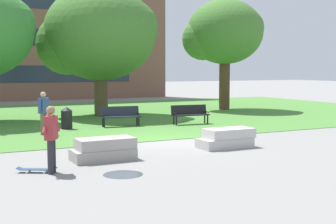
{
  "coord_description": "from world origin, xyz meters",
  "views": [
    {
      "loc": [
        -7.61,
        -15.21,
        2.64
      ],
      "look_at": [
        -0.61,
        -1.4,
        1.2
      ],
      "focal_mm": 50.0,
      "sensor_mm": 36.0,
      "label": 1
    }
  ],
  "objects_px": {
    "concrete_block_center": "(104,149)",
    "person_bystander_near_lawn": "(44,111)",
    "park_bench_near_left": "(120,115)",
    "person_skateboarder": "(51,135)",
    "skateboard": "(37,169)",
    "park_bench_near_right": "(190,113)",
    "concrete_block_left": "(227,138)",
    "trash_bin": "(67,118)"
  },
  "relations": [
    {
      "from": "concrete_block_left",
      "to": "person_skateboarder",
      "type": "xyz_separation_m",
      "value": [
        -6.14,
        -1.25,
        0.66
      ]
    },
    {
      "from": "concrete_block_center",
      "to": "concrete_block_left",
      "type": "bearing_deg",
      "value": 2.66
    },
    {
      "from": "trash_bin",
      "to": "concrete_block_center",
      "type": "bearing_deg",
      "value": -96.38
    },
    {
      "from": "concrete_block_left",
      "to": "trash_bin",
      "type": "height_order",
      "value": "trash_bin"
    },
    {
      "from": "park_bench_near_right",
      "to": "person_bystander_near_lawn",
      "type": "relative_size",
      "value": 1.08
    },
    {
      "from": "person_skateboarder",
      "to": "concrete_block_center",
      "type": "bearing_deg",
      "value": 30.8
    },
    {
      "from": "concrete_block_left",
      "to": "concrete_block_center",
      "type": "bearing_deg",
      "value": -177.34
    },
    {
      "from": "person_skateboarder",
      "to": "park_bench_near_left",
      "type": "relative_size",
      "value": 0.92
    },
    {
      "from": "park_bench_near_right",
      "to": "person_bystander_near_lawn",
      "type": "height_order",
      "value": "person_bystander_near_lawn"
    },
    {
      "from": "person_skateboarder",
      "to": "park_bench_near_left",
      "type": "bearing_deg",
      "value": 58.52
    },
    {
      "from": "person_skateboarder",
      "to": "person_bystander_near_lawn",
      "type": "distance_m",
      "value": 7.09
    },
    {
      "from": "concrete_block_left",
      "to": "person_skateboarder",
      "type": "distance_m",
      "value": 6.3
    },
    {
      "from": "person_skateboarder",
      "to": "person_bystander_near_lawn",
      "type": "xyz_separation_m",
      "value": [
        1.3,
        6.97,
        0.01
      ]
    },
    {
      "from": "park_bench_near_left",
      "to": "trash_bin",
      "type": "bearing_deg",
      "value": 176.2
    },
    {
      "from": "park_bench_near_left",
      "to": "person_skateboarder",
      "type": "bearing_deg",
      "value": -121.48
    },
    {
      "from": "person_skateboarder",
      "to": "skateboard",
      "type": "relative_size",
      "value": 1.73
    },
    {
      "from": "person_skateboarder",
      "to": "skateboard",
      "type": "height_order",
      "value": "person_skateboarder"
    },
    {
      "from": "concrete_block_left",
      "to": "park_bench_near_left",
      "type": "height_order",
      "value": "park_bench_near_left"
    },
    {
      "from": "concrete_block_left",
      "to": "skateboard",
      "type": "distance_m",
      "value": 6.55
    },
    {
      "from": "skateboard",
      "to": "park_bench_near_right",
      "type": "distance_m",
      "value": 11.22
    },
    {
      "from": "concrete_block_center",
      "to": "park_bench_near_right",
      "type": "xyz_separation_m",
      "value": [
        6.49,
        6.4,
        0.23
      ]
    },
    {
      "from": "concrete_block_center",
      "to": "person_bystander_near_lawn",
      "type": "relative_size",
      "value": 1.05
    },
    {
      "from": "concrete_block_left",
      "to": "skateboard",
      "type": "bearing_deg",
      "value": -171.02
    },
    {
      "from": "person_bystander_near_lawn",
      "to": "person_skateboarder",
      "type": "bearing_deg",
      "value": -100.53
    },
    {
      "from": "park_bench_near_right",
      "to": "concrete_block_left",
      "type": "bearing_deg",
      "value": -108.75
    },
    {
      "from": "person_skateboarder",
      "to": "skateboard",
      "type": "xyz_separation_m",
      "value": [
        -0.33,
        0.23,
        -0.88
      ]
    },
    {
      "from": "concrete_block_center",
      "to": "trash_bin",
      "type": "height_order",
      "value": "trash_bin"
    },
    {
      "from": "concrete_block_left",
      "to": "skateboard",
      "type": "xyz_separation_m",
      "value": [
        -6.47,
        -1.02,
        -0.22
      ]
    },
    {
      "from": "person_skateboarder",
      "to": "park_bench_near_left",
      "type": "distance_m",
      "value": 9.58
    },
    {
      "from": "trash_bin",
      "to": "concrete_block_left",
      "type": "bearing_deg",
      "value": -63.21
    },
    {
      "from": "park_bench_near_left",
      "to": "person_bystander_near_lawn",
      "type": "relative_size",
      "value": 1.09
    },
    {
      "from": "concrete_block_center",
      "to": "skateboard",
      "type": "distance_m",
      "value": 2.25
    },
    {
      "from": "concrete_block_left",
      "to": "person_skateboarder",
      "type": "relative_size",
      "value": 1.11
    },
    {
      "from": "park_bench_near_left",
      "to": "park_bench_near_right",
      "type": "distance_m",
      "value": 3.32
    },
    {
      "from": "concrete_block_left",
      "to": "person_skateboarder",
      "type": "height_order",
      "value": "person_skateboarder"
    },
    {
      "from": "park_bench_near_right",
      "to": "person_skateboarder",
      "type": "bearing_deg",
      "value": -137.89
    },
    {
      "from": "skateboard",
      "to": "park_bench_near_right",
      "type": "xyz_separation_m",
      "value": [
        8.57,
        7.22,
        0.45
      ]
    },
    {
      "from": "concrete_block_left",
      "to": "park_bench_near_right",
      "type": "relative_size",
      "value": 1.02
    },
    {
      "from": "skateboard",
      "to": "person_bystander_near_lawn",
      "type": "xyz_separation_m",
      "value": [
        1.63,
        6.74,
        0.9
      ]
    },
    {
      "from": "trash_bin",
      "to": "park_bench_near_right",
      "type": "bearing_deg",
      "value": -8.72
    },
    {
      "from": "trash_bin",
      "to": "person_bystander_near_lawn",
      "type": "distance_m",
      "value": 1.92
    },
    {
      "from": "park_bench_near_left",
      "to": "person_bystander_near_lawn",
      "type": "distance_m",
      "value": 3.91
    }
  ]
}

